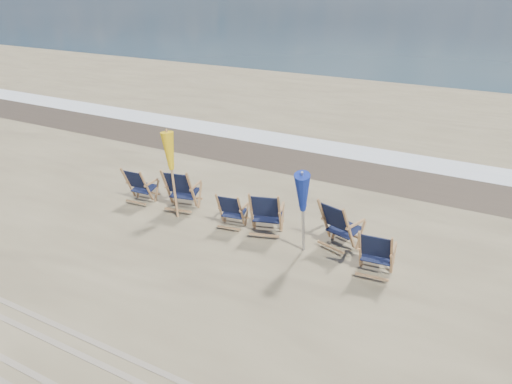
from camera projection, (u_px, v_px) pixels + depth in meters
surf_foam at (350, 151)px, 15.81m from camera, size 200.00×1.40×0.01m
wet_sand_strip at (332, 166)px, 14.61m from camera, size 200.00×2.60×0.00m
tire_tracks at (81, 376)px, 6.92m from camera, size 80.00×1.30×0.01m
beach_chair_0 at (147, 188)px, 11.84m from camera, size 0.67×0.74×0.97m
beach_chair_1 at (192, 192)px, 11.43m from camera, size 0.87×0.94×1.12m
beach_chair_2 at (241, 213)px, 10.69m from camera, size 0.67×0.73×0.89m
beach_chair_3 at (280, 215)px, 10.35m from camera, size 0.89×0.94×1.08m
beach_chair_4 at (349, 231)px, 9.71m from camera, size 0.90×0.96×1.10m
beach_chair_5 at (391, 258)px, 8.87m from camera, size 0.72×0.79×1.01m
umbrella_yellow at (171, 156)px, 10.99m from camera, size 0.30×0.30×1.97m
umbrella_blue at (304, 190)px, 9.28m from camera, size 0.30×0.30×1.96m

